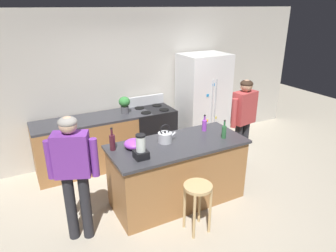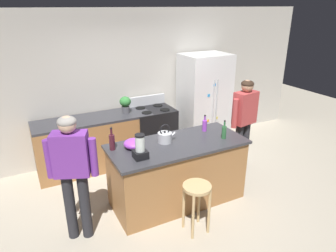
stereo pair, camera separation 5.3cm
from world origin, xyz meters
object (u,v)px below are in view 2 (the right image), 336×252
object	(u,v)px
bar_stool	(197,196)
person_by_island_left	(73,167)
bottle_wine	(112,142)
bottle_olive_oil	(224,132)
stove_range	(153,132)
potted_plant	(125,104)
blender_appliance	(140,148)
person_by_sink_right	(244,117)
kitchen_island	(177,172)
bottle_soda	(205,125)
tea_kettle	(165,137)
mixing_bowl	(134,144)
refrigerator	(204,101)

from	to	relation	value
bar_stool	person_by_island_left	bearing A→B (deg)	156.88
bottle_wine	bottle_olive_oil	world-z (taller)	bottle_wine
stove_range	potted_plant	world-z (taller)	potted_plant
stove_range	blender_appliance	size ratio (longest dim) A/B	3.48
person_by_sink_right	kitchen_island	bearing A→B (deg)	-166.38
stove_range	bottle_soda	size ratio (longest dim) A/B	4.38
bar_stool	tea_kettle	bearing A→B (deg)	92.81
stove_range	tea_kettle	xyz separation A→B (m)	(-0.45, -1.41, 0.54)
bar_stool	mixing_bowl	xyz separation A→B (m)	(-0.50, 0.82, 0.48)
bar_stool	bottle_olive_oil	distance (m)	1.07
person_by_sink_right	stove_range	bearing A→B (deg)	135.57
bar_stool	bottle_soda	world-z (taller)	bottle_soda
stove_range	blender_appliance	xyz separation A→B (m)	(-0.94, -1.70, 0.59)
person_by_sink_right	bar_stool	size ratio (longest dim) A/B	2.38
bottle_soda	mixing_bowl	world-z (taller)	bottle_soda
kitchen_island	bottle_soda	world-z (taller)	bottle_soda
person_by_island_left	tea_kettle	bearing A→B (deg)	9.69
mixing_bowl	blender_appliance	bearing A→B (deg)	-96.34
bar_stool	kitchen_island	bearing A→B (deg)	81.35
tea_kettle	kitchen_island	bearing A→B (deg)	-38.06
kitchen_island	person_by_island_left	xyz separation A→B (m)	(-1.46, -0.11, 0.51)
potted_plant	blender_appliance	bearing A→B (deg)	-103.91
bottle_soda	tea_kettle	distance (m)	0.73
blender_appliance	bar_stool	bearing A→B (deg)	-43.94
blender_appliance	mixing_bowl	world-z (taller)	blender_appliance
person_by_sink_right	potted_plant	xyz separation A→B (m)	(-1.70, 1.19, 0.14)
stove_range	potted_plant	xyz separation A→B (m)	(-0.51, 0.03, 0.63)
refrigerator	tea_kettle	bearing A→B (deg)	-138.54
potted_plant	mixing_bowl	world-z (taller)	potted_plant
stove_range	tea_kettle	distance (m)	1.58
person_by_sink_right	bottle_soda	size ratio (longest dim) A/B	6.27
bottle_wine	mixing_bowl	bearing A→B (deg)	-16.94
potted_plant	bottle_olive_oil	bearing A→B (deg)	-62.82
kitchen_island	bottle_olive_oil	size ratio (longest dim) A/B	7.05
tea_kettle	blender_appliance	bearing A→B (deg)	-149.41
bottle_wine	mixing_bowl	distance (m)	0.29
kitchen_island	bottle_olive_oil	xyz separation A→B (m)	(0.67, -0.16, 0.57)
potted_plant	blender_appliance	world-z (taller)	blender_appliance
stove_range	mixing_bowl	xyz separation A→B (m)	(-0.90, -1.39, 0.52)
person_by_island_left	bar_stool	distance (m)	1.54
kitchen_island	bottle_wine	xyz separation A→B (m)	(-0.87, 0.22, 0.59)
tea_kettle	person_by_sink_right	bearing A→B (deg)	8.64
person_by_sink_right	bottle_olive_oil	xyz separation A→B (m)	(-0.82, -0.52, 0.07)
refrigerator	person_by_island_left	size ratio (longest dim) A/B	1.16
person_by_island_left	potted_plant	world-z (taller)	person_by_island_left
refrigerator	bottle_soda	size ratio (longest dim) A/B	7.32
person_by_sink_right	mixing_bowl	size ratio (longest dim) A/B	5.77
stove_range	tea_kettle	world-z (taller)	tea_kettle
bottle_olive_oil	mixing_bowl	world-z (taller)	bottle_olive_oil
bar_stool	stove_range	bearing A→B (deg)	79.55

